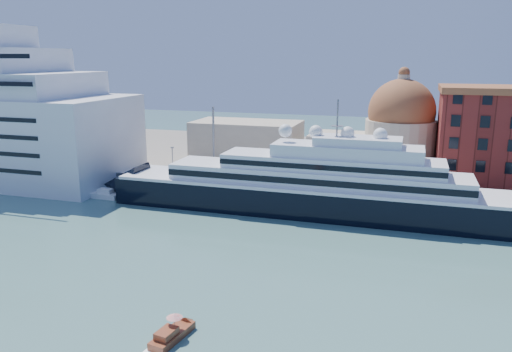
% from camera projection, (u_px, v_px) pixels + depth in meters
% --- Properties ---
extents(ground, '(400.00, 400.00, 0.00)m').
position_uv_depth(ground, '(251.00, 249.00, 84.92)').
color(ground, '#3D6967').
rests_on(ground, ground).
extents(quay, '(180.00, 10.00, 2.50)m').
position_uv_depth(quay, '(296.00, 192.00, 116.18)').
color(quay, gray).
rests_on(quay, ground).
extents(land, '(260.00, 72.00, 2.00)m').
position_uv_depth(land, '(326.00, 159.00, 154.29)').
color(land, slate).
rests_on(land, ground).
extents(quay_fence, '(180.00, 0.10, 1.20)m').
position_uv_depth(quay_fence, '(292.00, 189.00, 111.57)').
color(quay_fence, slate).
rests_on(quay_fence, quay).
extents(superyacht, '(92.93, 12.88, 27.77)m').
position_uv_depth(superyacht, '(292.00, 189.00, 104.65)').
color(superyacht, black).
rests_on(superyacht, ground).
extents(service_barge, '(10.36, 3.67, 2.31)m').
position_uv_depth(service_barge, '(101.00, 194.00, 116.02)').
color(service_barge, white).
rests_on(service_barge, ground).
extents(water_taxi, '(3.16, 6.74, 3.08)m').
position_uv_depth(water_taxi, '(171.00, 334.00, 57.47)').
color(water_taxi, brown).
rests_on(water_taxi, ground).
extents(church, '(66.00, 18.00, 25.50)m').
position_uv_depth(church, '(339.00, 137.00, 134.08)').
color(church, beige).
rests_on(church, land).
extents(lamp_posts, '(120.80, 2.40, 18.00)m').
position_uv_depth(lamp_posts, '(242.00, 154.00, 116.25)').
color(lamp_posts, slate).
rests_on(lamp_posts, quay).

